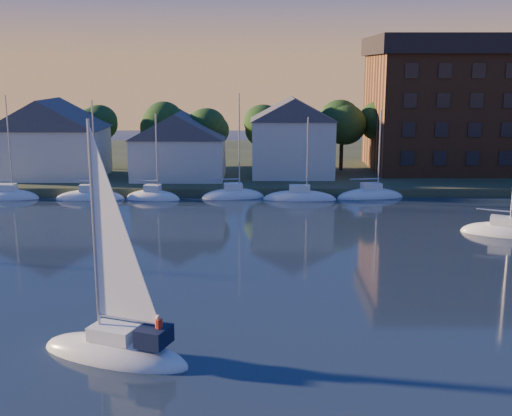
{
  "coord_description": "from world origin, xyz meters",
  "views": [
    {
      "loc": [
        3.75,
        -21.11,
        14.27
      ],
      "look_at": [
        3.59,
        22.0,
        4.87
      ],
      "focal_mm": 45.0,
      "sensor_mm": 36.0,
      "label": 1
    }
  ],
  "objects_px": {
    "clubhouse_west": "(50,137)",
    "hero_sailboat": "(117,347)",
    "condo_block": "(486,103)",
    "clubhouse_centre": "(179,145)",
    "drifting_sailboat_right": "(501,234)",
    "clubhouse_east": "(292,136)"
  },
  "relations": [
    {
      "from": "clubhouse_west",
      "to": "condo_block",
      "type": "bearing_deg",
      "value": 7.07
    },
    {
      "from": "clubhouse_east",
      "to": "condo_block",
      "type": "relative_size",
      "value": 0.34
    },
    {
      "from": "condo_block",
      "to": "drifting_sailboat_right",
      "type": "distance_m",
      "value": 34.24
    },
    {
      "from": "drifting_sailboat_right",
      "to": "clubhouse_west",
      "type": "bearing_deg",
      "value": 177.09
    },
    {
      "from": "clubhouse_centre",
      "to": "hero_sailboat",
      "type": "height_order",
      "value": "hero_sailboat"
    },
    {
      "from": "condo_block",
      "to": "hero_sailboat",
      "type": "height_order",
      "value": "condo_block"
    },
    {
      "from": "clubhouse_west",
      "to": "clubhouse_east",
      "type": "xyz_separation_m",
      "value": [
        30.0,
        1.0,
        0.07
      ]
    },
    {
      "from": "clubhouse_east",
      "to": "condo_block",
      "type": "distance_m",
      "value": 26.94
    },
    {
      "from": "drifting_sailboat_right",
      "to": "clubhouse_east",
      "type": "bearing_deg",
      "value": 148.34
    },
    {
      "from": "clubhouse_east",
      "to": "drifting_sailboat_right",
      "type": "relative_size",
      "value": 0.95
    },
    {
      "from": "condo_block",
      "to": "hero_sailboat",
      "type": "bearing_deg",
      "value": -123.68
    },
    {
      "from": "hero_sailboat",
      "to": "clubhouse_west",
      "type": "bearing_deg",
      "value": -48.61
    },
    {
      "from": "clubhouse_west",
      "to": "drifting_sailboat_right",
      "type": "xyz_separation_m",
      "value": [
        47.04,
        -24.65,
        -5.84
      ]
    },
    {
      "from": "clubhouse_east",
      "to": "condo_block",
      "type": "height_order",
      "value": "condo_block"
    },
    {
      "from": "clubhouse_west",
      "to": "clubhouse_east",
      "type": "bearing_deg",
      "value": 1.91
    },
    {
      "from": "clubhouse_west",
      "to": "hero_sailboat",
      "type": "xyz_separation_m",
      "value": [
        18.62,
        -49.14,
        -5.37
      ]
    },
    {
      "from": "hero_sailboat",
      "to": "drifting_sailboat_right",
      "type": "xyz_separation_m",
      "value": [
        28.42,
        24.49,
        -0.46
      ]
    },
    {
      "from": "clubhouse_centre",
      "to": "drifting_sailboat_right",
      "type": "bearing_deg",
      "value": -37.3
    },
    {
      "from": "clubhouse_east",
      "to": "hero_sailboat",
      "type": "distance_m",
      "value": 51.7
    },
    {
      "from": "clubhouse_centre",
      "to": "clubhouse_west",
      "type": "bearing_deg",
      "value": 176.42
    },
    {
      "from": "clubhouse_east",
      "to": "clubhouse_centre",
      "type": "bearing_deg",
      "value": -171.87
    },
    {
      "from": "clubhouse_centre",
      "to": "clubhouse_east",
      "type": "distance_m",
      "value": 14.17
    }
  ]
}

